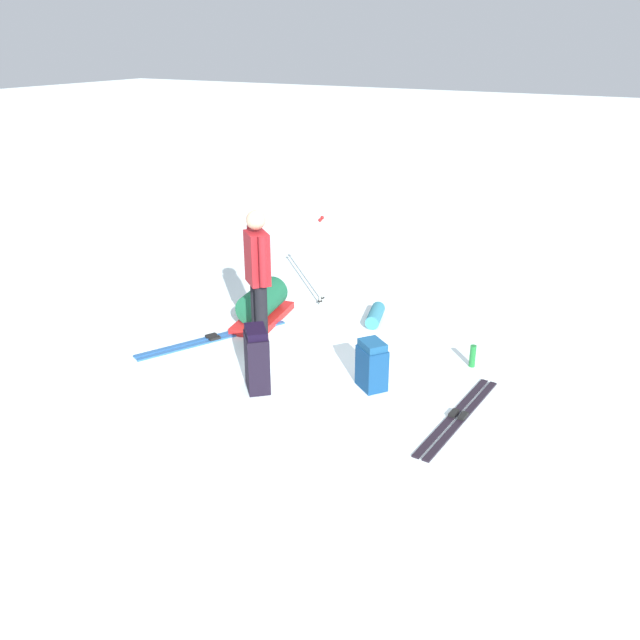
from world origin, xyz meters
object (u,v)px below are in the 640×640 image
Objects in this scene: ski_poles_planted_near at (321,256)px; gear_sled at (262,305)px; ski_pair_far at (458,416)px; backpack_bright at (257,359)px; skier_standing at (258,274)px; thermos_bottle at (473,356)px; ski_pair_near at (213,338)px; backpack_large_dark at (372,365)px; sleeping_mat_rolled at (375,315)px.

ski_poles_planted_near reaches higher than gear_sled.
ski_poles_planted_near is 1.09m from gear_sled.
backpack_bright reaches higher than ski_pair_far.
ski_pair_far is 1.40× the size of ski_poles_planted_near.
skier_standing is 1.13m from backpack_bright.
backpack_bright is (0.80, 0.50, -0.61)m from skier_standing.
skier_standing reaches higher than thermos_bottle.
ski_pair_near is 3.44× the size of backpack_large_dark.
backpack_large_dark is at bearing 119.96° from backpack_bright.
ski_pair_far is 6.67× the size of thermos_bottle.
thermos_bottle reaches higher than ski_pair_far.
ski_pair_near is at bearing -95.15° from ski_pair_far.
gear_sled is at bearing -21.48° from ski_poles_planted_near.
skier_standing is 1.16m from ski_pair_near.
backpack_bright is at bearing -48.78° from thermos_bottle.
backpack_bright is 2.28m from sleeping_mat_rolled.
sleeping_mat_rolled is (-2.24, 0.33, -0.25)m from backpack_bright.
gear_sled reaches higher than sleeping_mat_rolled.
ski_pair_far is (0.34, 2.57, -0.94)m from skier_standing.
sleeping_mat_rolled reaches higher than ski_pair_far.
skier_standing is 2.61m from thermos_bottle.
sleeping_mat_rolled is 1.63m from thermos_bottle.
ski_poles_planted_near is 1.04× the size of gear_sled.
thermos_bottle is (0.63, 1.51, 0.04)m from sleeping_mat_rolled.
ski_poles_planted_near is at bearing -109.32° from thermos_bottle.
backpack_large_dark reaches higher than gear_sled.
backpack_bright reaches higher than ski_pair_near.
thermos_bottle is (-1.01, 0.79, -0.13)m from backpack_large_dark.
sleeping_mat_rolled is at bearing -135.80° from ski_pair_far.
backpack_bright is at bearing 32.19° from skier_standing.
sleeping_mat_rolled is 2.12× the size of thermos_bottle.
ski_pair_near is 0.85m from gear_sled.
ski_pair_far is at bearing 82.06° from backpack_large_dark.
ski_pair_near is at bearing -122.55° from backpack_bright.
ski_poles_planted_near is (-2.00, -2.67, 0.68)m from ski_pair_far.
skier_standing is at bearing 31.96° from gear_sled.
thermos_bottle reaches higher than sleeping_mat_rolled.
ski_pair_far is 1.17m from thermos_bottle.
backpack_bright is at bearing -77.34° from ski_pair_far.
thermos_bottle is at bearing 141.89° from backpack_large_dark.
skier_standing is 1.69m from ski_poles_planted_near.
thermos_bottle is (0.86, 2.44, -0.56)m from ski_poles_planted_near.
ski_pair_far is 3.41m from ski_poles_planted_near.
skier_standing is 1.37× the size of ski_poles_planted_near.
skier_standing is 3.16× the size of backpack_large_dark.
skier_standing reaches higher than backpack_bright.
skier_standing is at bearing -30.06° from sleeping_mat_rolled.
ski_poles_planted_near reaches higher than backpack_large_dark.
ski_pair_near and ski_pair_far have the same top height.
ski_poles_planted_near is 2.65m from thermos_bottle.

